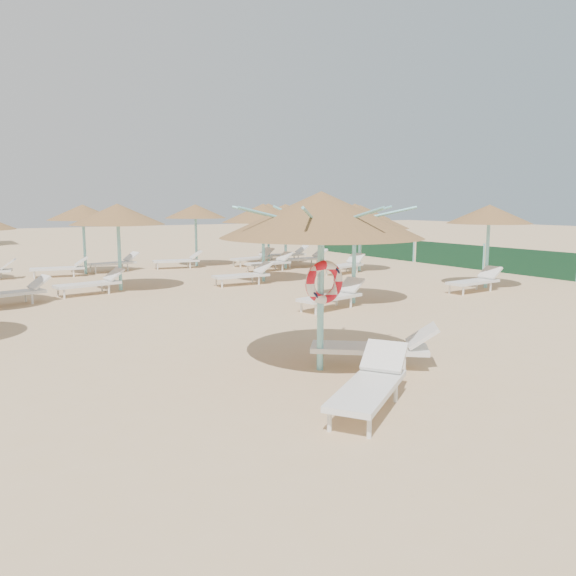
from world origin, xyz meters
TOP-DOWN VIEW (x-y plane):
  - ground at (0.00, 0.00)m, footprint 120.00×120.00m
  - main_palapa at (0.25, 0.29)m, footprint 3.27×3.27m
  - lounger_main_a at (-0.22, -1.55)m, footprint 2.02×1.64m
  - lounger_main_b at (1.14, -0.12)m, footprint 2.02×1.80m
  - palapa_field at (2.97, 10.81)m, footprint 19.15×13.70m
  - windbreak_fence at (14.00, 9.96)m, footprint 0.08×19.84m

SIDE VIEW (x-z plane):
  - ground at x=0.00m, z-range 0.00..0.00m
  - lounger_main_a at x=-0.22m, z-range -0.02..0.72m
  - lounger_main_b at x=1.14m, z-range -0.02..0.74m
  - windbreak_fence at x=14.00m, z-range -0.05..1.05m
  - palapa_field at x=2.97m, z-range 0.95..3.67m
  - main_palapa at x=0.25m, z-range 1.08..4.01m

